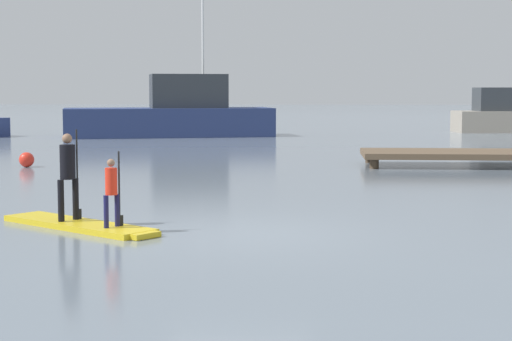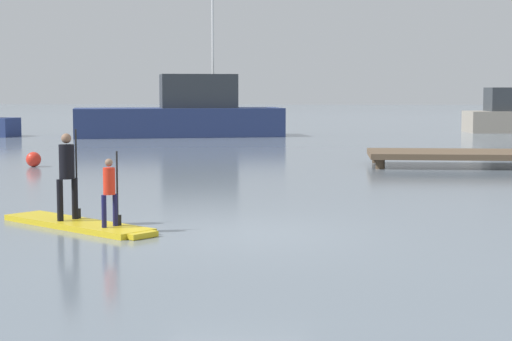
{
  "view_description": "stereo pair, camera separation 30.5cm",
  "coord_description": "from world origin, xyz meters",
  "px_view_note": "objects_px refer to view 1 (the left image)",
  "views": [
    {
      "loc": [
        1.27,
        -14.35,
        2.42
      ],
      "look_at": [
        0.16,
        2.39,
        0.84
      ],
      "focal_mm": 60.9,
      "sensor_mm": 36.0,
      "label": 1
    },
    {
      "loc": [
        1.58,
        -14.33,
        2.42
      ],
      "look_at": [
        0.16,
        2.39,
        0.84
      ],
      "focal_mm": 60.9,
      "sensor_mm": 36.0,
      "label": 2
    }
  ],
  "objects_px": {
    "paddler_child_solo": "(112,189)",
    "mooring_buoy_near": "(27,160)",
    "fishing_boat_white_large": "(173,115)",
    "paddler_adult": "(68,171)",
    "paddleboard_near": "(80,225)"
  },
  "relations": [
    {
      "from": "paddler_child_solo",
      "to": "mooring_buoy_near",
      "type": "relative_size",
      "value": 2.73
    },
    {
      "from": "mooring_buoy_near",
      "to": "fishing_boat_white_large",
      "type": "bearing_deg",
      "value": 84.4
    },
    {
      "from": "paddler_adult",
      "to": "mooring_buoy_near",
      "type": "distance_m",
      "value": 12.19
    },
    {
      "from": "paddler_adult",
      "to": "mooring_buoy_near",
      "type": "relative_size",
      "value": 3.45
    },
    {
      "from": "fishing_boat_white_large",
      "to": "mooring_buoy_near",
      "type": "distance_m",
      "value": 17.7
    },
    {
      "from": "paddler_adult",
      "to": "paddleboard_near",
      "type": "bearing_deg",
      "value": -37.59
    },
    {
      "from": "paddler_adult",
      "to": "paddler_child_solo",
      "type": "relative_size",
      "value": 1.26
    },
    {
      "from": "paddler_child_solo",
      "to": "fishing_boat_white_large",
      "type": "bearing_deg",
      "value": 97.26
    },
    {
      "from": "paddler_child_solo",
      "to": "mooring_buoy_near",
      "type": "height_order",
      "value": "paddler_child_solo"
    },
    {
      "from": "paddler_child_solo",
      "to": "paddleboard_near",
      "type": "bearing_deg",
      "value": 144.43
    },
    {
      "from": "paddleboard_near",
      "to": "mooring_buoy_near",
      "type": "bearing_deg",
      "value": 112.73
    },
    {
      "from": "paddler_adult",
      "to": "paddler_child_solo",
      "type": "height_order",
      "value": "paddler_adult"
    },
    {
      "from": "paddler_child_solo",
      "to": "mooring_buoy_near",
      "type": "distance_m",
      "value": 13.18
    },
    {
      "from": "paddleboard_near",
      "to": "fishing_boat_white_large",
      "type": "xyz_separation_m",
      "value": [
        -3.08,
        29.07,
        1.04
      ]
    },
    {
      "from": "mooring_buoy_near",
      "to": "paddleboard_near",
      "type": "bearing_deg",
      "value": -67.27
    }
  ]
}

